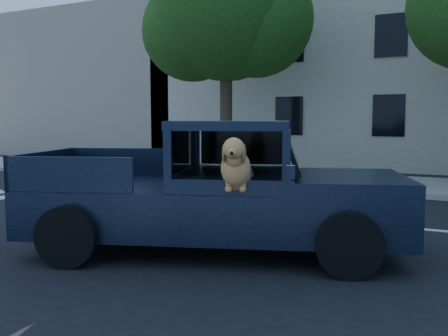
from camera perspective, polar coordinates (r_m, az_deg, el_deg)
name	(u,v)px	position (r m, az deg, el deg)	size (l,w,h in m)	color
ground	(180,252)	(7.85, -5.08, -9.56)	(120.00, 120.00, 0.00)	black
far_sidewalk	(333,182)	(16.25, 12.31, -1.53)	(60.00, 4.00, 0.15)	gray
lane_stripes	(357,223)	(10.23, 15.00, -6.12)	(21.60, 0.14, 0.01)	silver
street_tree_left	(227,15)	(18.29, 0.37, 17.12)	(6.00, 5.20, 8.60)	#332619
building_left	(109,86)	(29.85, -13.00, 9.17)	(12.00, 6.00, 8.00)	tan
pickup_truck	(209,208)	(7.74, -1.68, -4.56)	(6.06, 3.93, 2.02)	black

